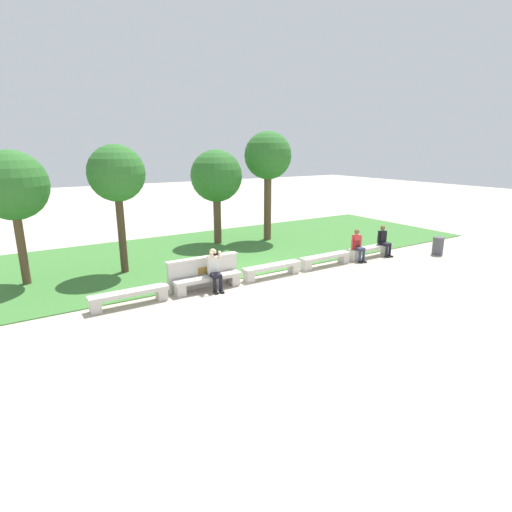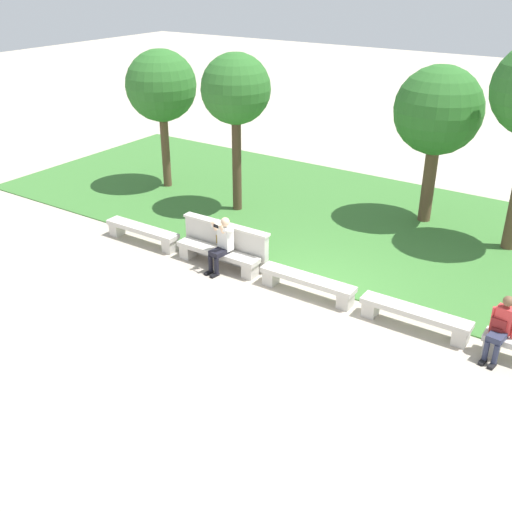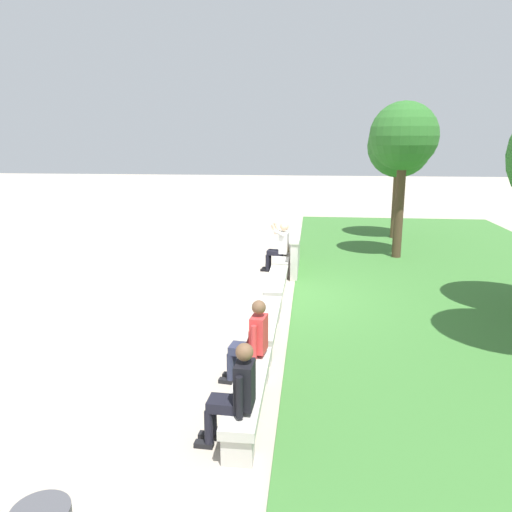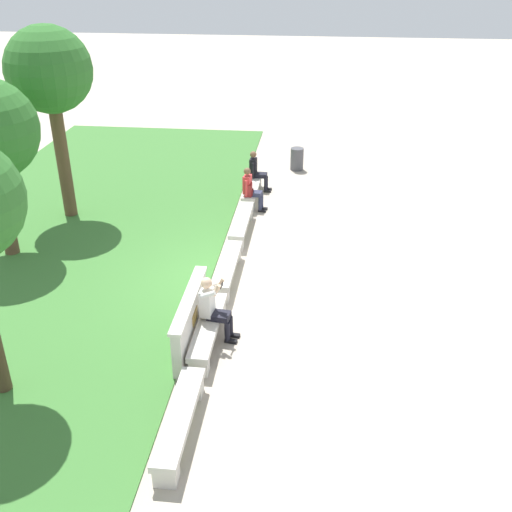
# 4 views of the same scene
# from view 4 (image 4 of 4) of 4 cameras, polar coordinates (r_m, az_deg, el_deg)

# --- Properties ---
(ground_plane) EXTENTS (80.00, 80.00, 0.00)m
(ground_plane) POSITION_cam_4_polar(r_m,az_deg,el_deg) (13.85, -2.71, -2.22)
(ground_plane) COLOR #B2A593
(grass_strip) EXTENTS (24.11, 8.00, 0.03)m
(grass_strip) POSITION_cam_4_polar(r_m,az_deg,el_deg) (15.09, -19.38, -1.15)
(grass_strip) COLOR #3D7533
(grass_strip) RESTS_ON ground
(bench_main) EXTENTS (2.24, 0.40, 0.45)m
(bench_main) POSITION_cam_4_polar(r_m,az_deg,el_deg) (9.76, -7.26, -15.19)
(bench_main) COLOR beige
(bench_main) RESTS_ON ground
(bench_near) EXTENTS (2.24, 0.40, 0.45)m
(bench_near) POSITION_cam_4_polar(r_m,az_deg,el_deg) (11.63, -4.58, -6.97)
(bench_near) COLOR beige
(bench_near) RESTS_ON ground
(bench_mid) EXTENTS (2.24, 0.40, 0.45)m
(bench_mid) POSITION_cam_4_polar(r_m,az_deg,el_deg) (13.70, -2.74, -1.11)
(bench_mid) COLOR beige
(bench_mid) RESTS_ON ground
(bench_far) EXTENTS (2.24, 0.40, 0.45)m
(bench_far) POSITION_cam_4_polar(r_m,az_deg,el_deg) (15.88, -1.39, 3.18)
(bench_far) COLOR beige
(bench_far) RESTS_ON ground
(bench_end) EXTENTS (2.24, 0.40, 0.45)m
(bench_end) POSITION_cam_4_polar(r_m,az_deg,el_deg) (18.13, -0.37, 6.41)
(bench_end) COLOR beige
(bench_end) RESTS_ON ground
(backrest_wall_with_plaque) EXTENTS (2.43, 0.24, 1.01)m
(backrest_wall_with_plaque) POSITION_cam_4_polar(r_m,az_deg,el_deg) (11.58, -6.28, -6.00)
(backrest_wall_with_plaque) COLOR beige
(backrest_wall_with_plaque) RESTS_ON ground
(person_photographer) EXTENTS (0.51, 0.76, 1.32)m
(person_photographer) POSITION_cam_4_polar(r_m,az_deg,el_deg) (11.55, -4.10, -4.69)
(person_photographer) COLOR black
(person_photographer) RESTS_ON ground
(person_distant) EXTENTS (0.48, 0.71, 1.26)m
(person_distant) POSITION_cam_4_polar(r_m,az_deg,el_deg) (17.21, -0.48, 6.51)
(person_distant) COLOR black
(person_distant) RESTS_ON ground
(person_companion) EXTENTS (0.48, 0.69, 1.26)m
(person_companion) POSITION_cam_4_polar(r_m,az_deg,el_deg) (18.63, 0.07, 8.20)
(person_companion) COLOR black
(person_companion) RESTS_ON ground
(backpack) EXTENTS (0.28, 0.24, 0.43)m
(backpack) POSITION_cam_4_polar(r_m,az_deg,el_deg) (17.19, -0.71, 6.31)
(backpack) COLOR maroon
(backpack) RESTS_ON bench_end
(tree_behind_wall) EXTENTS (2.21, 2.21, 5.14)m
(tree_behind_wall) POSITION_cam_4_polar(r_m,az_deg,el_deg) (16.77, -19.09, 16.15)
(tree_behind_wall) COLOR brown
(tree_behind_wall) RESTS_ON ground
(trash_bin) EXTENTS (0.44, 0.44, 0.75)m
(trash_bin) POSITION_cam_4_polar(r_m,az_deg,el_deg) (20.59, 3.92, 9.21)
(trash_bin) COLOR #4C4C51
(trash_bin) RESTS_ON ground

